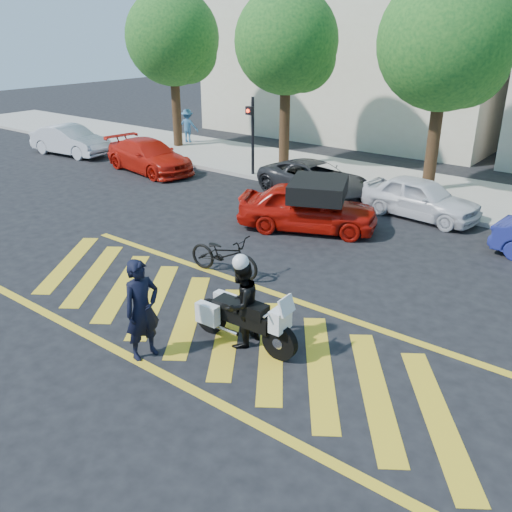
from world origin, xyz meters
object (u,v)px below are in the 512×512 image
Objects in this scene: parked_left at (149,156)px; officer_bike at (142,310)px; bicycle at (224,255)px; red_convertible at (308,207)px; parked_mid_right at (421,198)px; officer_moto at (241,304)px; parked_far_left at (70,140)px; parked_mid_left at (315,179)px; police_motorcycle at (242,318)px.

officer_bike is at bearing -124.46° from parked_left.
bicycle is 0.48× the size of red_convertible.
parked_mid_right is (2.14, 7.18, 0.13)m from bicycle.
bicycle is 4.00m from red_convertible.
parked_mid_right is (-0.23, 9.41, -0.23)m from officer_moto.
parked_mid_right reaches higher than bicycle.
parked_left is at bearing -94.95° from parked_far_left.
parked_left is 7.55m from parked_mid_left.
parked_mid_left is 1.15× the size of parked_mid_right.
parked_far_left is 0.95× the size of parked_mid_left.
officer_moto is at bearing -30.31° from officer_bike.
officer_bike is 3.88m from bicycle.
officer_bike is at bearing -156.67° from parked_mid_left.
bicycle is 3.27m from police_motorcycle.
officer_moto is 0.46× the size of parked_mid_right.
parked_mid_right is (3.98, -0.02, 0.04)m from parked_mid_left.
bicycle is 0.45× the size of parked_mid_left.
parked_mid_right reaches higher than police_motorcycle.
parked_far_left reaches higher than parked_mid_right.
officer_bike is 11.28m from parked_mid_left.
officer_bike is at bearing -179.19° from parked_mid_right.
police_motorcycle is (1.19, 1.43, -0.41)m from officer_bike.
red_convertible is 1.00× the size of parked_far_left.
parked_far_left is (-15.88, 9.46, -0.29)m from officer_bike.
officer_bike is at bearing 166.01° from red_convertible.
bicycle is (-1.20, 3.66, -0.46)m from officer_bike.
red_convertible reaches higher than parked_mid_right.
red_convertible is 0.95× the size of parked_mid_left.
bicycle is at bearing 134.88° from police_motorcycle.
parked_mid_right is at bearing 4.09° from officer_bike.
officer_moto reaches higher than parked_mid_left.
police_motorcycle is 0.30m from officer_moto.
red_convertible reaches higher than bicycle.
police_motorcycle is 0.57× the size of parked_far_left.
parked_far_left is 5.41m from parked_left.
parked_mid_right is at bearing -75.66° from parked_left.
parked_mid_left is at bearing 112.11° from police_motorcycle.
officer_moto is 10.33m from parked_mid_left.
officer_moto is at bearing 173.22° from police_motorcycle.
officer_bike is at bearing -166.77° from bicycle.
bicycle is 7.43m from parked_mid_left.
parked_mid_left is at bearing 24.68° from officer_bike.
officer_moto is 6.70m from red_convertible.
bicycle is 0.44× the size of parked_left.
officer_moto reaches higher than parked_mid_right.
red_convertible reaches higher than parked_left.
officer_bike is 0.82× the size of police_motorcycle.
parked_far_left is at bearing 59.29° from red_convertible.
officer_bike is 10.89m from parked_mid_right.
officer_moto is (1.17, 1.43, -0.10)m from officer_bike.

